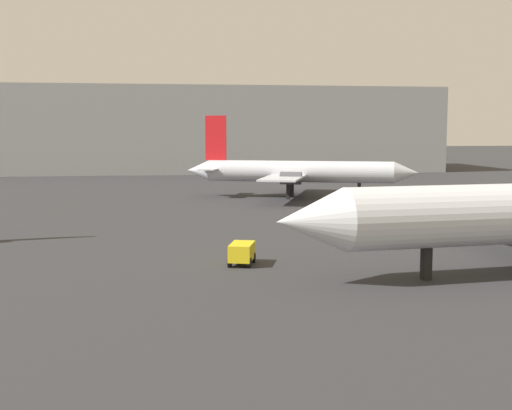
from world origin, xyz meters
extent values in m
cone|color=silver|center=(6.53, 21.04, 3.42)|extent=(4.02, 3.72, 3.36)
cube|color=black|center=(13.09, 21.71, 0.87)|extent=(0.52, 0.52, 1.74)
cylinder|color=silver|center=(15.87, 65.72, 3.14)|extent=(21.37, 9.81, 2.52)
cone|color=silver|center=(27.43, 61.52, 3.14)|extent=(3.46, 3.31, 2.52)
cone|color=silver|center=(4.31, 69.91, 3.14)|extent=(3.46, 3.31, 2.52)
cube|color=silver|center=(14.84, 66.09, 2.76)|extent=(10.99, 21.07, 0.19)
cube|color=silver|center=(5.99, 69.30, 3.39)|extent=(4.08, 6.94, 0.13)
cube|color=red|center=(6.36, 69.17, 7.05)|extent=(2.48, 1.09, 5.31)
cylinder|color=#4C4C54|center=(16.82, 69.60, 2.63)|extent=(2.73, 2.16, 1.43)
cylinder|color=#4C4C54|center=(14.10, 62.13, 2.63)|extent=(2.73, 2.16, 1.43)
cube|color=black|center=(22.43, 63.34, 0.94)|extent=(0.51, 0.51, 1.88)
cube|color=black|center=(15.39, 67.59, 0.94)|extent=(0.51, 0.51, 1.88)
cube|color=black|center=(14.30, 64.59, 0.94)|extent=(0.51, 0.51, 1.88)
cube|color=gold|center=(3.81, 27.28, 0.80)|extent=(1.94, 2.67, 1.00)
cylinder|color=black|center=(3.50, 28.26, 0.30)|extent=(0.37, 0.63, 0.60)
cylinder|color=black|center=(4.62, 27.92, 0.30)|extent=(0.37, 0.63, 0.60)
cylinder|color=black|center=(3.01, 26.65, 0.30)|extent=(0.37, 0.63, 0.60)
cylinder|color=black|center=(4.13, 26.31, 0.30)|extent=(0.37, 0.63, 0.60)
cube|color=#999EA3|center=(4.92, 122.74, 7.96)|extent=(97.58, 27.84, 15.92)
camera|label=1|loc=(-1.59, -12.62, 8.09)|focal=47.91mm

